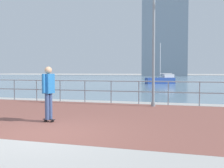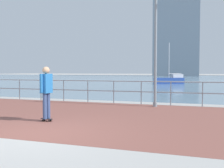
# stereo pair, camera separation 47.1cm
# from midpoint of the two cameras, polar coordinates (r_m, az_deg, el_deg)

# --- Properties ---
(ground) EXTENTS (220.00, 220.00, 0.00)m
(ground) POSITION_cam_midpoint_polar(r_m,az_deg,el_deg) (45.98, 13.43, 0.75)
(ground) COLOR #ADAAA5
(brick_paving) EXTENTS (28.00, 7.34, 0.01)m
(brick_paving) POSITION_cam_midpoint_polar(r_m,az_deg,el_deg) (9.69, -4.91, -6.70)
(brick_paving) COLOR brown
(brick_paving) RESTS_ON ground
(harbor_water) EXTENTS (180.00, 88.00, 0.00)m
(harbor_water) POSITION_cam_midpoint_polar(r_m,az_deg,el_deg) (57.61, 14.38, 1.15)
(harbor_water) COLOR #6B899E
(harbor_water) RESTS_ON ground
(waterfront_railing) EXTENTS (25.25, 0.06, 1.14)m
(waterfront_railing) POSITION_cam_midpoint_polar(r_m,az_deg,el_deg) (13.04, 1.39, -0.77)
(waterfront_railing) COLOR #8C99A3
(waterfront_railing) RESTS_ON ground
(lamppost) EXTENTS (0.79, 0.44, 5.75)m
(lamppost) POSITION_cam_midpoint_polar(r_m,az_deg,el_deg) (12.01, 11.29, 10.31)
(lamppost) COLOR gray
(lamppost) RESTS_ON ground
(skateboarder) EXTENTS (0.41, 0.56, 1.75)m
(skateboarder) POSITION_cam_midpoint_polar(r_m,az_deg,el_deg) (8.50, -12.60, -0.97)
(skateboarder) COLOR black
(skateboarder) RESTS_ON ground
(sailboat_blue) EXTENTS (3.74, 2.66, 5.10)m
(sailboat_blue) POSITION_cam_midpoint_polar(r_m,az_deg,el_deg) (33.37, 12.88, 0.84)
(sailboat_blue) COLOR #284799
(sailboat_blue) RESTS_ON ground
(tower_steel) EXTENTS (14.03, 12.42, 30.00)m
(tower_steel) POSITION_cam_midpoint_polar(r_m,az_deg,el_deg) (89.65, 14.15, 10.81)
(tower_steel) COLOR #8493A3
(tower_steel) RESTS_ON ground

